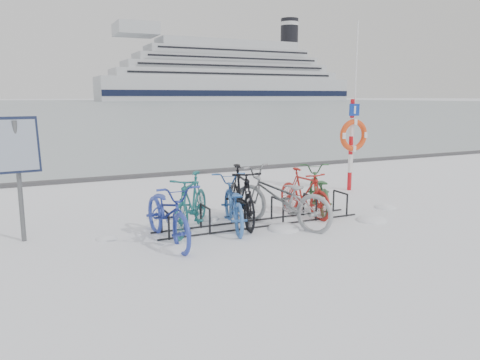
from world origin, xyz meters
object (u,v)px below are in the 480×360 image
object	(u,v)px
info_board	(17,153)
bike_rack	(260,215)
cruise_ferry	(227,78)
lifebuoy_station	(353,135)

from	to	relation	value
info_board	bike_rack	bearing A→B (deg)	-14.97
info_board	cruise_ferry	bearing A→B (deg)	60.75
bike_rack	info_board	distance (m)	4.22
bike_rack	lifebuoy_station	bearing A→B (deg)	27.53
bike_rack	lifebuoy_station	world-z (taller)	lifebuoy_station
cruise_ferry	bike_rack	bearing A→B (deg)	-113.25
bike_rack	cruise_ferry	xyz separation A→B (m)	(94.70, 220.37, 11.73)
bike_rack	cruise_ferry	world-z (taller)	cruise_ferry
info_board	lifebuoy_station	xyz separation A→B (m)	(7.47, 1.14, -0.07)
cruise_ferry	lifebuoy_station	bearing A→B (deg)	-112.65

